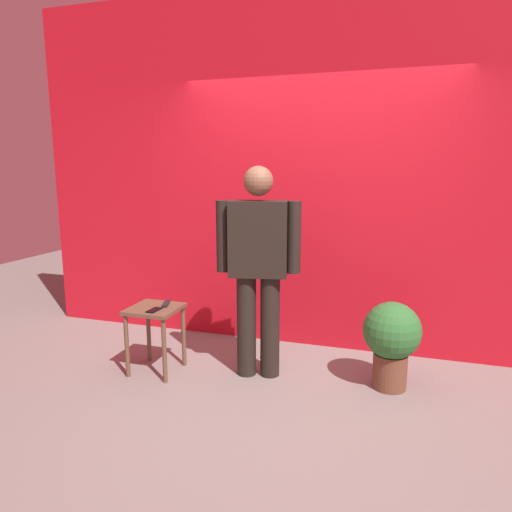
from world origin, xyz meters
TOP-DOWN VIEW (x-y plane):
  - ground_plane at (0.00, 0.00)m, footprint 12.00×12.00m
  - back_wall_red at (0.00, 1.21)m, footprint 5.73×0.12m
  - standing_person at (-0.31, 0.37)m, footprint 0.68×0.32m
  - side_table at (-1.14, 0.18)m, footprint 0.40×0.40m
  - cell_phone at (-1.10, 0.09)m, footprint 0.08×0.15m
  - tv_remote at (-1.08, 0.26)m, footprint 0.10×0.18m
  - potted_plant at (0.74, 0.45)m, footprint 0.44×0.44m

SIDE VIEW (x-z plane):
  - ground_plane at x=0.00m, z-range 0.00..0.00m
  - potted_plant at x=0.74m, z-range 0.06..0.75m
  - side_table at x=-1.14m, z-range 0.16..0.72m
  - cell_phone at x=-1.10m, z-range 0.56..0.57m
  - tv_remote at x=-1.08m, z-range 0.56..0.58m
  - standing_person at x=-0.31m, z-range 0.10..1.81m
  - back_wall_red at x=0.00m, z-range 0.00..3.29m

